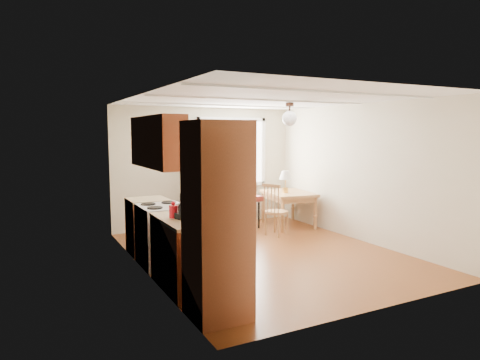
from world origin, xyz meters
TOP-DOWN VIEW (x-y plane):
  - room_shell at (0.00, 0.00)m, footprint 4.60×5.60m
  - kitchen_run at (-1.72, -0.63)m, footprint 0.65×3.40m
  - window_unit at (0.60, 2.47)m, footprint 1.64×0.05m
  - pendant_light at (0.70, 0.40)m, footprint 0.26×0.26m
  - refrigerator at (-0.17, 2.08)m, footprint 0.75×0.75m
  - bench at (0.23, 1.88)m, footprint 1.49×0.76m
  - dining_table at (1.50, 1.60)m, footprint 1.03×1.27m
  - chair at (0.75, 0.97)m, footprint 0.49×0.49m
  - table_lamp at (1.38, 1.53)m, footprint 0.27×0.27m
  - coffee_maker at (-1.72, -0.92)m, footprint 0.22×0.26m
  - kettle at (-1.82, -0.75)m, footprint 0.11×0.11m

SIDE VIEW (x-z plane):
  - chair at x=0.75m, z-range 0.07..1.08m
  - bench at x=0.23m, z-range 0.26..0.92m
  - dining_table at x=1.50m, z-range 0.26..0.99m
  - refrigerator at x=-0.17m, z-range 0.00..1.61m
  - kitchen_run at x=-1.72m, z-range -0.26..1.94m
  - kettle at x=-1.82m, z-range 0.88..1.09m
  - coffee_maker at x=-1.72m, z-range 0.85..1.19m
  - table_lamp at x=1.38m, z-range 0.83..1.29m
  - room_shell at x=0.00m, z-range -0.06..2.56m
  - window_unit at x=0.60m, z-range 0.79..2.31m
  - pendant_light at x=0.70m, z-range 2.04..2.44m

